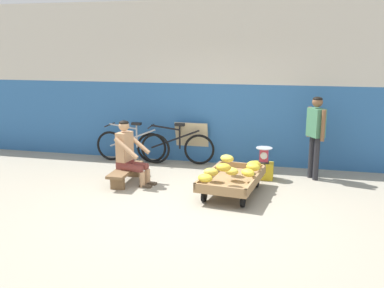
{
  "coord_description": "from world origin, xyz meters",
  "views": [
    {
      "loc": [
        1.44,
        -5.79,
        2.39
      ],
      "look_at": [
        -0.24,
        1.19,
        0.75
      ],
      "focal_mm": 39.68,
      "sensor_mm": 36.0,
      "label": 1
    }
  ],
  "objects_px": {
    "low_bench": "(126,172)",
    "banana_cart": "(232,180)",
    "sign_board": "(192,142)",
    "customer_adult": "(316,128)",
    "weighing_scale": "(264,155)",
    "bicycle_near_left": "(132,146)",
    "vendor_seated": "(129,153)",
    "bicycle_far_left": "(175,147)",
    "plastic_crate": "(263,171)"
  },
  "relations": [
    {
      "from": "low_bench",
      "to": "weighing_scale",
      "type": "xyz_separation_m",
      "value": [
        2.4,
        0.82,
        0.25
      ]
    },
    {
      "from": "bicycle_far_left",
      "to": "low_bench",
      "type": "bearing_deg",
      "value": -109.33
    },
    {
      "from": "vendor_seated",
      "to": "bicycle_near_left",
      "type": "bearing_deg",
      "value": 109.31
    },
    {
      "from": "low_bench",
      "to": "plastic_crate",
      "type": "relative_size",
      "value": 3.07
    },
    {
      "from": "sign_board",
      "to": "plastic_crate",
      "type": "bearing_deg",
      "value": -28.75
    },
    {
      "from": "weighing_scale",
      "to": "customer_adult",
      "type": "xyz_separation_m",
      "value": [
        0.9,
        0.21,
        0.5
      ]
    },
    {
      "from": "weighing_scale",
      "to": "sign_board",
      "type": "distance_m",
      "value": 1.79
    },
    {
      "from": "banana_cart",
      "to": "low_bench",
      "type": "height_order",
      "value": "banana_cart"
    },
    {
      "from": "banana_cart",
      "to": "weighing_scale",
      "type": "bearing_deg",
      "value": 65.83
    },
    {
      "from": "vendor_seated",
      "to": "plastic_crate",
      "type": "bearing_deg",
      "value": 20.0
    },
    {
      "from": "customer_adult",
      "to": "plastic_crate",
      "type": "bearing_deg",
      "value": -167.03
    },
    {
      "from": "plastic_crate",
      "to": "low_bench",
      "type": "bearing_deg",
      "value": -161.01
    },
    {
      "from": "bicycle_near_left",
      "to": "sign_board",
      "type": "distance_m",
      "value": 1.27
    },
    {
      "from": "plastic_crate",
      "to": "bicycle_far_left",
      "type": "bearing_deg",
      "value": 161.43
    },
    {
      "from": "low_bench",
      "to": "plastic_crate",
      "type": "bearing_deg",
      "value": 18.99
    },
    {
      "from": "weighing_scale",
      "to": "bicycle_far_left",
      "type": "bearing_deg",
      "value": 161.4
    },
    {
      "from": "sign_board",
      "to": "weighing_scale",
      "type": "bearing_deg",
      "value": -28.78
    },
    {
      "from": "low_bench",
      "to": "weighing_scale",
      "type": "relative_size",
      "value": 3.68
    },
    {
      "from": "banana_cart",
      "to": "vendor_seated",
      "type": "relative_size",
      "value": 1.35
    },
    {
      "from": "plastic_crate",
      "to": "weighing_scale",
      "type": "height_order",
      "value": "weighing_scale"
    },
    {
      "from": "weighing_scale",
      "to": "bicycle_far_left",
      "type": "relative_size",
      "value": 0.18
    },
    {
      "from": "bicycle_near_left",
      "to": "weighing_scale",
      "type": "bearing_deg",
      "value": -11.07
    },
    {
      "from": "plastic_crate",
      "to": "bicycle_near_left",
      "type": "relative_size",
      "value": 0.22
    },
    {
      "from": "vendor_seated",
      "to": "bicycle_near_left",
      "type": "relative_size",
      "value": 0.69
    },
    {
      "from": "bicycle_near_left",
      "to": "vendor_seated",
      "type": "bearing_deg",
      "value": -70.69
    },
    {
      "from": "weighing_scale",
      "to": "sign_board",
      "type": "height_order",
      "value": "sign_board"
    },
    {
      "from": "bicycle_near_left",
      "to": "bicycle_far_left",
      "type": "height_order",
      "value": "same"
    },
    {
      "from": "weighing_scale",
      "to": "bicycle_far_left",
      "type": "xyz_separation_m",
      "value": [
        -1.89,
        0.64,
        -0.1
      ]
    },
    {
      "from": "sign_board",
      "to": "low_bench",
      "type": "bearing_deg",
      "value": -116.23
    },
    {
      "from": "banana_cart",
      "to": "customer_adult",
      "type": "height_order",
      "value": "customer_adult"
    },
    {
      "from": "vendor_seated",
      "to": "weighing_scale",
      "type": "distance_m",
      "value": 2.47
    },
    {
      "from": "bicycle_near_left",
      "to": "bicycle_far_left",
      "type": "xyz_separation_m",
      "value": [
        0.91,
        0.09,
        0.0
      ]
    },
    {
      "from": "weighing_scale",
      "to": "bicycle_near_left",
      "type": "xyz_separation_m",
      "value": [
        -2.8,
        0.55,
        -0.1
      ]
    },
    {
      "from": "customer_adult",
      "to": "sign_board",
      "type": "bearing_deg",
      "value": 165.14
    },
    {
      "from": "vendor_seated",
      "to": "sign_board",
      "type": "xyz_separation_m",
      "value": [
        0.74,
        1.7,
        -0.14
      ]
    },
    {
      "from": "vendor_seated",
      "to": "customer_adult",
      "type": "bearing_deg",
      "value": 18.09
    },
    {
      "from": "banana_cart",
      "to": "bicycle_far_left",
      "type": "xyz_separation_m",
      "value": [
        -1.44,
        1.63,
        0.11
      ]
    },
    {
      "from": "bicycle_near_left",
      "to": "customer_adult",
      "type": "bearing_deg",
      "value": -5.26
    },
    {
      "from": "plastic_crate",
      "to": "sign_board",
      "type": "xyz_separation_m",
      "value": [
        -1.57,
        0.86,
        0.28
      ]
    },
    {
      "from": "banana_cart",
      "to": "sign_board",
      "type": "distance_m",
      "value": 2.18
    },
    {
      "from": "bicycle_near_left",
      "to": "customer_adult",
      "type": "height_order",
      "value": "customer_adult"
    },
    {
      "from": "low_bench",
      "to": "banana_cart",
      "type": "bearing_deg",
      "value": -4.85
    },
    {
      "from": "banana_cart",
      "to": "low_bench",
      "type": "bearing_deg",
      "value": 175.15
    },
    {
      "from": "plastic_crate",
      "to": "customer_adult",
      "type": "distance_m",
      "value": 1.22
    },
    {
      "from": "vendor_seated",
      "to": "sign_board",
      "type": "distance_m",
      "value": 1.86
    },
    {
      "from": "low_bench",
      "to": "weighing_scale",
      "type": "distance_m",
      "value": 2.55
    },
    {
      "from": "plastic_crate",
      "to": "sign_board",
      "type": "bearing_deg",
      "value": 151.25
    },
    {
      "from": "banana_cart",
      "to": "sign_board",
      "type": "xyz_separation_m",
      "value": [
        -1.12,
        1.85,
        0.19
      ]
    },
    {
      "from": "sign_board",
      "to": "customer_adult",
      "type": "relative_size",
      "value": 0.57
    },
    {
      "from": "low_bench",
      "to": "vendor_seated",
      "type": "bearing_deg",
      "value": -10.58
    }
  ]
}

